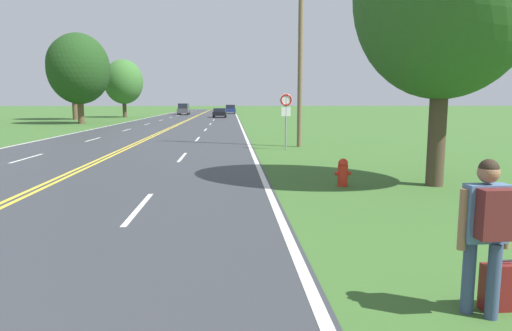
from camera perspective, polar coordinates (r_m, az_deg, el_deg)
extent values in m
cube|color=silver|center=(10.24, -14.42, -5.17)|extent=(0.12, 3.00, 0.00)
cube|color=silver|center=(19.03, -9.21, 1.04)|extent=(0.12, 3.00, 0.00)
cube|color=silver|center=(27.95, -7.30, 3.31)|extent=(0.12, 3.00, 0.00)
cube|color=silver|center=(36.91, -6.32, 4.48)|extent=(0.12, 3.00, 0.00)
cube|color=silver|center=(45.88, -5.72, 5.19)|extent=(0.12, 3.00, 0.00)
cube|color=silver|center=(54.86, -5.32, 5.67)|extent=(0.12, 3.00, 0.00)
cube|color=silver|center=(63.85, -5.02, 6.01)|extent=(0.12, 3.00, 0.00)
cube|color=silver|center=(72.84, -4.80, 6.27)|extent=(0.12, 3.00, 0.00)
cube|color=silver|center=(81.84, -4.63, 6.47)|extent=(0.12, 3.00, 0.00)
cube|color=silver|center=(90.83, -4.50, 6.63)|extent=(0.12, 3.00, 0.00)
cube|color=silver|center=(99.83, -4.38, 6.77)|extent=(0.12, 3.00, 0.00)
cube|color=silver|center=(108.82, -4.29, 6.88)|extent=(0.12, 3.00, 0.00)
cube|color=silver|center=(20.63, -26.71, 0.82)|extent=(0.12, 3.00, 0.00)
cube|color=silver|center=(29.07, -19.69, 3.09)|extent=(0.12, 3.00, 0.00)
cube|color=silver|center=(37.76, -15.84, 4.30)|extent=(0.12, 3.00, 0.00)
cube|color=silver|center=(46.57, -13.44, 5.05)|extent=(0.12, 3.00, 0.00)
cube|color=silver|center=(55.44, -11.80, 5.56)|extent=(0.12, 3.00, 0.00)
cube|color=silver|center=(64.35, -10.62, 5.92)|extent=(0.12, 3.00, 0.00)
cube|color=silver|center=(73.28, -9.72, 6.19)|extent=(0.12, 3.00, 0.00)
cube|color=silver|center=(82.22, -9.01, 6.41)|extent=(0.12, 3.00, 0.00)
cube|color=silver|center=(91.18, -8.44, 6.58)|extent=(0.12, 3.00, 0.00)
cube|color=silver|center=(100.14, -7.98, 6.72)|extent=(0.12, 3.00, 0.00)
cube|color=silver|center=(109.11, -7.59, 6.83)|extent=(0.12, 3.00, 0.00)
cylinder|color=#38476B|center=(5.64, 25.03, -12.44)|extent=(0.14, 0.14, 0.83)
cylinder|color=#38476B|center=(5.61, 27.56, -12.72)|extent=(0.14, 0.14, 0.83)
cube|color=#4C6B93|center=(5.42, 26.77, -5.34)|extent=(0.46, 0.20, 0.62)
sphere|color=#936647|center=(5.34, 27.07, -0.79)|extent=(0.23, 0.23, 0.23)
sphere|color=#2D2319|center=(5.34, 27.09, -0.37)|extent=(0.21, 0.21, 0.21)
cylinder|color=#936647|center=(5.31, 24.44, -6.16)|extent=(0.09, 0.09, 0.66)
cylinder|color=#936647|center=(5.57, 28.91, -5.81)|extent=(0.09, 0.09, 0.66)
cube|color=#561E1E|center=(5.27, 27.82, -5.44)|extent=(0.37, 0.19, 0.52)
cube|color=maroon|center=(5.91, 28.18, -13.26)|extent=(0.42, 0.18, 0.53)
cylinder|color=black|center=(5.81, 28.38, -10.44)|extent=(0.29, 0.03, 0.02)
cylinder|color=red|center=(12.68, 10.79, -1.27)|extent=(0.28, 0.28, 0.57)
sphere|color=red|center=(12.63, 10.83, 0.27)|extent=(0.27, 0.27, 0.27)
cylinder|color=red|center=(12.71, 11.58, -0.97)|extent=(0.08, 0.10, 0.10)
cylinder|color=red|center=(12.63, 10.00, -0.99)|extent=(0.08, 0.10, 0.10)
cylinder|color=gray|center=(21.80, 3.76, 5.42)|extent=(0.07, 0.07, 2.61)
cylinder|color=white|center=(21.76, 3.79, 8.19)|extent=(0.60, 0.02, 0.60)
torus|color=red|center=(21.75, 3.80, 8.19)|extent=(0.55, 0.07, 0.55)
cube|color=white|center=(21.77, 3.78, 6.74)|extent=(0.44, 0.02, 0.44)
cylinder|color=brown|center=(23.32, 5.58, 14.61)|extent=(0.24, 0.24, 9.95)
cylinder|color=#473828|center=(66.74, -16.11, 6.95)|extent=(0.53, 0.53, 2.66)
ellipsoid|color=#386B2D|center=(66.78, -16.23, 10.02)|extent=(5.31, 5.31, 6.11)
cylinder|color=brown|center=(60.51, -21.73, 7.25)|extent=(0.61, 0.61, 4.03)
ellipsoid|color=#234C1E|center=(60.66, -21.97, 11.58)|extent=(6.06, 6.06, 6.97)
cylinder|color=#473828|center=(13.34, 21.70, 4.13)|extent=(0.47, 0.47, 3.06)
cylinder|color=brown|center=(49.56, -21.06, 6.56)|extent=(0.61, 0.61, 2.89)
ellipsoid|color=#1E4219|center=(49.66, -21.30, 11.21)|extent=(6.08, 6.08, 6.99)
cylinder|color=black|center=(62.81, -3.86, 6.25)|extent=(0.21, 0.61, 0.60)
cylinder|color=black|center=(62.88, -5.35, 6.24)|extent=(0.21, 0.61, 0.60)
cylinder|color=black|center=(65.19, -3.80, 6.32)|extent=(0.21, 0.61, 0.60)
cylinder|color=black|center=(65.25, -5.23, 6.31)|extent=(0.21, 0.61, 0.60)
cube|color=black|center=(64.02, -4.56, 6.49)|extent=(1.89, 3.87, 0.53)
cube|color=#1E232D|center=(64.01, -4.57, 6.94)|extent=(1.65, 2.72, 0.49)
cylinder|color=black|center=(78.47, -9.47, 6.55)|extent=(0.20, 0.65, 0.65)
cylinder|color=black|center=(78.31, -8.35, 6.57)|extent=(0.20, 0.65, 0.65)
cylinder|color=black|center=(75.76, -9.71, 6.49)|extent=(0.20, 0.65, 0.65)
cylinder|color=black|center=(75.59, -8.54, 6.51)|extent=(0.20, 0.65, 0.65)
cube|color=#47474C|center=(77.02, -9.02, 6.78)|extent=(1.76, 4.41, 0.74)
cube|color=#1E232D|center=(77.01, -9.04, 7.37)|extent=(1.54, 3.09, 0.82)
cylinder|color=black|center=(81.63, -2.63, 6.71)|extent=(0.20, 0.66, 0.66)
cylinder|color=black|center=(81.63, -3.79, 6.70)|extent=(0.20, 0.66, 0.66)
cylinder|color=black|center=(84.17, -2.65, 6.75)|extent=(0.20, 0.66, 0.66)
cylinder|color=black|center=(84.17, -3.77, 6.74)|extent=(0.20, 0.66, 0.66)
cube|color=navy|center=(82.89, -3.21, 6.92)|extent=(1.84, 4.11, 0.62)
cube|color=#1E232D|center=(83.04, -3.22, 7.36)|extent=(1.62, 2.26, 0.67)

